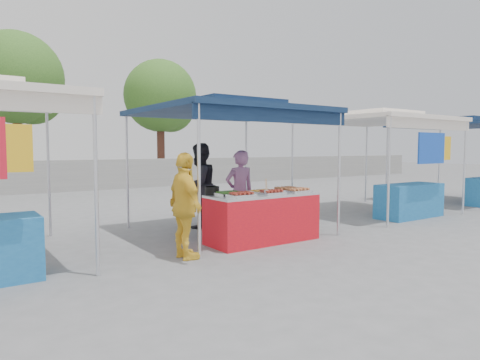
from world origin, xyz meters
TOP-DOWN VIEW (x-y plane):
  - ground_plane at (0.00, 0.00)m, footprint 80.00×80.00m
  - back_wall at (0.00, 11.00)m, footprint 40.00×0.25m
  - main_canopy at (0.00, 0.97)m, footprint 3.20×3.20m
  - neighbor_stall_right at (4.50, 0.57)m, footprint 3.20×3.20m
  - neighbor_stall_far at (8.50, 0.57)m, footprint 3.20×3.20m
  - tree_1 at (-1.97, 13.21)m, footprint 3.67×3.64m
  - tree_2 at (4.01, 12.78)m, footprint 3.44×3.36m
  - vendor_table at (0.00, -0.10)m, footprint 2.00×0.80m
  - food_tray_fl at (-0.63, -0.34)m, footprint 0.42×0.30m
  - food_tray_fm at (0.01, -0.34)m, footprint 0.42×0.30m
  - food_tray_fr at (0.61, -0.34)m, footprint 0.42×0.30m
  - food_tray_bl at (-0.65, -0.01)m, footprint 0.42×0.30m
  - food_tray_bm at (0.03, -0.03)m, footprint 0.42×0.30m
  - food_tray_br at (0.57, -0.04)m, footprint 0.42×0.30m
  - cooking_pot at (-0.82, 0.27)m, footprint 0.25×0.25m
  - skewer_cup at (-0.12, -0.36)m, footprint 0.08×0.08m
  - wok_burner at (1.19, 0.09)m, footprint 0.50×0.50m
  - crate_left at (-0.25, 0.62)m, footprint 0.47×0.33m
  - crate_right at (0.35, 0.70)m, footprint 0.51×0.36m
  - crate_stacked at (0.35, 0.70)m, footprint 0.48×0.34m
  - vendor_woman at (0.02, 0.64)m, footprint 0.63×0.45m
  - helper_man at (-0.25, 1.72)m, footprint 1.03×0.92m
  - customer_person at (-1.67, -0.38)m, footprint 0.43×0.95m

SIDE VIEW (x-z plane):
  - ground_plane at x=0.00m, z-range 0.00..0.00m
  - crate_left at x=-0.25m, z-range 0.00..0.28m
  - crate_right at x=0.35m, z-range 0.00..0.31m
  - vendor_table at x=0.00m, z-range 0.00..0.85m
  - crate_stacked at x=0.35m, z-range 0.31..0.59m
  - wok_burner at x=1.19m, z-range 0.08..0.92m
  - back_wall at x=0.00m, z-range 0.00..1.20m
  - customer_person at x=-1.67m, z-range 0.00..1.59m
  - vendor_woman at x=0.02m, z-range 0.00..1.61m
  - helper_man at x=-0.25m, z-range 0.00..1.76m
  - food_tray_fl at x=-0.63m, z-range 0.85..0.92m
  - food_tray_fm at x=0.01m, z-range 0.85..0.92m
  - food_tray_fr at x=0.61m, z-range 0.85..0.92m
  - food_tray_bl at x=-0.65m, z-range 0.85..0.92m
  - food_tray_bm at x=0.03m, z-range 0.85..0.92m
  - food_tray_br at x=0.57m, z-range 0.85..0.92m
  - skewer_cup at x=-0.12m, z-range 0.85..0.95m
  - cooking_pot at x=-0.82m, z-range 0.85..0.99m
  - neighbor_stall_right at x=4.50m, z-range 0.32..2.89m
  - neighbor_stall_far at x=8.50m, z-range 0.32..2.89m
  - main_canopy at x=0.00m, z-range 1.08..3.65m
  - tree_2 at x=4.01m, z-range 1.06..6.83m
  - tree_1 at x=-1.97m, z-range 1.15..7.41m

